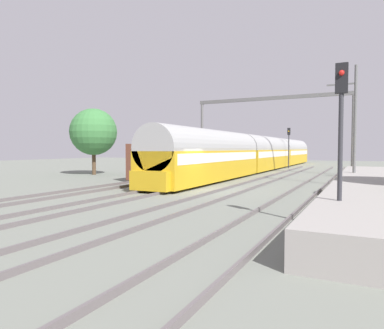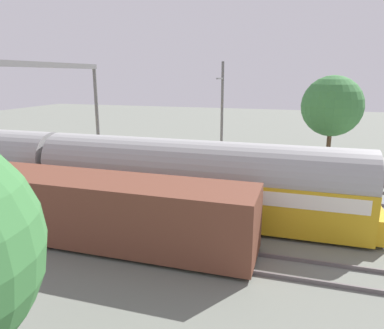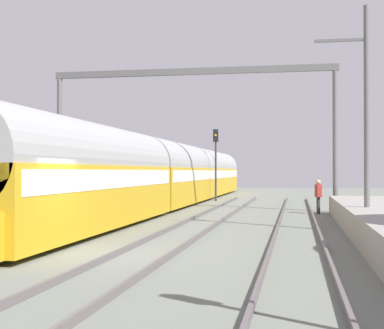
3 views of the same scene
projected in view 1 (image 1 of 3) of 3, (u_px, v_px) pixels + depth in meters
ground at (201, 190)px, 20.96m from camera, size 120.00×120.00×0.00m
track_far_west at (124, 185)px, 23.51m from camera, size 1.52×60.00×0.16m
track_west at (174, 187)px, 21.81m from camera, size 1.52×60.00×0.16m
track_east at (232, 191)px, 20.11m from camera, size 1.52×60.00×0.16m
track_far_east at (300, 194)px, 18.41m from camera, size 1.52×60.00×0.16m
platform at (381, 187)px, 18.49m from camera, size 4.40×28.00×0.90m
passenger_train at (264, 153)px, 41.27m from camera, size 2.93×49.20×3.82m
freight_car at (183, 160)px, 31.09m from camera, size 2.80×13.00×2.70m
person_crossing at (340, 165)px, 31.59m from camera, size 0.36×0.46×1.73m
railway_signal_near at (341, 124)px, 10.60m from camera, size 0.36×0.30×5.07m
railway_signal_far at (289, 142)px, 44.69m from camera, size 0.36×0.30×5.17m
catenary_gantry at (271, 116)px, 35.84m from camera, size 15.90×0.28×7.86m
catenary_pole_east_mid at (354, 124)px, 23.04m from camera, size 1.90×0.20×8.00m
tree_west_background at (94, 132)px, 33.41m from camera, size 4.46×4.46×6.34m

